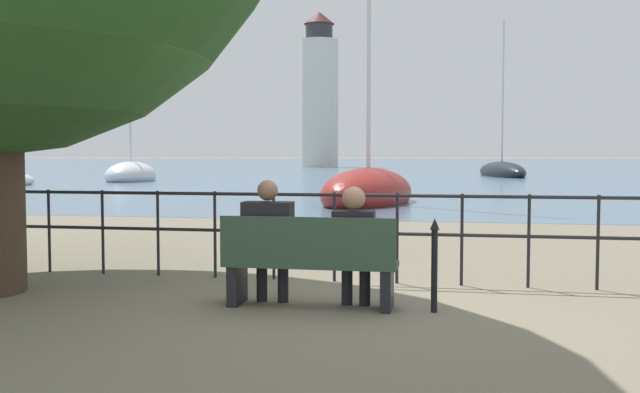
{
  "coord_description": "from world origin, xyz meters",
  "views": [
    {
      "loc": [
        1.36,
        -6.79,
        1.49
      ],
      "look_at": [
        0.0,
        0.5,
        1.06
      ],
      "focal_mm": 40.0,
      "sensor_mm": 36.0,
      "label": 1
    }
  ],
  "objects_px": {
    "closed_umbrella": "(434,260)",
    "sailboat_1": "(131,174)",
    "sailboat_2": "(502,172)",
    "park_bench": "(309,264)",
    "seated_person_left": "(269,236)",
    "harbor_lighthouse": "(319,95)",
    "seated_person_right": "(354,241)",
    "sailboat_3": "(368,191)"
  },
  "relations": [
    {
      "from": "closed_umbrella",
      "to": "sailboat_1",
      "type": "distance_m",
      "value": 36.05
    },
    {
      "from": "closed_umbrella",
      "to": "sailboat_2",
      "type": "relative_size",
      "value": 0.08
    },
    {
      "from": "park_bench",
      "to": "seated_person_left",
      "type": "xyz_separation_m",
      "value": [
        -0.43,
        0.07,
        0.25
      ]
    },
    {
      "from": "closed_umbrella",
      "to": "harbor_lighthouse",
      "type": "distance_m",
      "value": 82.66
    },
    {
      "from": "seated_person_right",
      "to": "closed_umbrella",
      "type": "distance_m",
      "value": 0.79
    },
    {
      "from": "sailboat_1",
      "to": "seated_person_left",
      "type": "bearing_deg",
      "value": -70.43
    },
    {
      "from": "seated_person_left",
      "to": "harbor_lighthouse",
      "type": "bearing_deg",
      "value": 100.26
    },
    {
      "from": "seated_person_left",
      "to": "harbor_lighthouse",
      "type": "xyz_separation_m",
      "value": [
        -14.59,
        80.57,
        8.23
      ]
    },
    {
      "from": "sailboat_1",
      "to": "harbor_lighthouse",
      "type": "bearing_deg",
      "value": 80.03
    },
    {
      "from": "seated_person_left",
      "to": "sailboat_1",
      "type": "xyz_separation_m",
      "value": [
        -16.3,
        31.23,
        -0.29
      ]
    },
    {
      "from": "park_bench",
      "to": "sailboat_3",
      "type": "bearing_deg",
      "value": 94.52
    },
    {
      "from": "sailboat_1",
      "to": "sailboat_3",
      "type": "xyz_separation_m",
      "value": [
        15.54,
        -16.3,
        -0.01
      ]
    },
    {
      "from": "sailboat_2",
      "to": "seated_person_left",
      "type": "bearing_deg",
      "value": -108.8
    },
    {
      "from": "closed_umbrella",
      "to": "harbor_lighthouse",
      "type": "bearing_deg",
      "value": 101.37
    },
    {
      "from": "seated_person_right",
      "to": "harbor_lighthouse",
      "type": "relative_size",
      "value": 0.06
    },
    {
      "from": "park_bench",
      "to": "seated_person_right",
      "type": "distance_m",
      "value": 0.49
    },
    {
      "from": "sailboat_1",
      "to": "sailboat_3",
      "type": "bearing_deg",
      "value": -54.36
    },
    {
      "from": "closed_umbrella",
      "to": "sailboat_3",
      "type": "relative_size",
      "value": 0.07
    },
    {
      "from": "sailboat_1",
      "to": "closed_umbrella",
      "type": "bearing_deg",
      "value": -68.17
    },
    {
      "from": "park_bench",
      "to": "harbor_lighthouse",
      "type": "height_order",
      "value": "harbor_lighthouse"
    },
    {
      "from": "park_bench",
      "to": "harbor_lighthouse",
      "type": "xyz_separation_m",
      "value": [
        -15.01,
        80.64,
        8.48
      ]
    },
    {
      "from": "park_bench",
      "to": "harbor_lighthouse",
      "type": "bearing_deg",
      "value": 100.55
    },
    {
      "from": "sailboat_1",
      "to": "sailboat_2",
      "type": "xyz_separation_m",
      "value": [
        21.48,
        13.48,
        -0.05
      ]
    },
    {
      "from": "park_bench",
      "to": "seated_person_left",
      "type": "distance_m",
      "value": 0.5
    },
    {
      "from": "seated_person_left",
      "to": "sailboat_3",
      "type": "bearing_deg",
      "value": 92.91
    },
    {
      "from": "sailboat_1",
      "to": "sailboat_3",
      "type": "height_order",
      "value": "sailboat_1"
    },
    {
      "from": "closed_umbrella",
      "to": "harbor_lighthouse",
      "type": "height_order",
      "value": "harbor_lighthouse"
    },
    {
      "from": "seated_person_right",
      "to": "park_bench",
      "type": "bearing_deg",
      "value": -169.62
    },
    {
      "from": "sailboat_3",
      "to": "closed_umbrella",
      "type": "bearing_deg",
      "value": -70.74
    },
    {
      "from": "closed_umbrella",
      "to": "sailboat_3",
      "type": "distance_m",
      "value": 15.17
    },
    {
      "from": "sailboat_2",
      "to": "sailboat_3",
      "type": "bearing_deg",
      "value": -113.47
    },
    {
      "from": "seated_person_left",
      "to": "seated_person_right",
      "type": "xyz_separation_m",
      "value": [
        0.85,
        0.0,
        -0.02
      ]
    },
    {
      "from": "seated_person_right",
      "to": "harbor_lighthouse",
      "type": "xyz_separation_m",
      "value": [
        -15.44,
        80.56,
        8.25
      ]
    },
    {
      "from": "sailboat_3",
      "to": "sailboat_1",
      "type": "bearing_deg",
      "value": 143.85
    },
    {
      "from": "sailboat_2",
      "to": "harbor_lighthouse",
      "type": "relative_size",
      "value": 0.59
    },
    {
      "from": "park_bench",
      "to": "seated_person_right",
      "type": "bearing_deg",
      "value": 10.38
    },
    {
      "from": "sailboat_2",
      "to": "sailboat_3",
      "type": "distance_m",
      "value": 30.37
    },
    {
      "from": "closed_umbrella",
      "to": "sailboat_2",
      "type": "xyz_separation_m",
      "value": [
        3.56,
        44.75,
        -0.16
      ]
    },
    {
      "from": "sailboat_3",
      "to": "seated_person_left",
      "type": "bearing_deg",
      "value": -76.87
    },
    {
      "from": "seated_person_left",
      "to": "sailboat_1",
      "type": "bearing_deg",
      "value": 117.56
    },
    {
      "from": "seated_person_left",
      "to": "harbor_lighthouse",
      "type": "distance_m",
      "value": 82.29
    },
    {
      "from": "seated_person_right",
      "to": "sailboat_3",
      "type": "distance_m",
      "value": 15.02
    }
  ]
}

